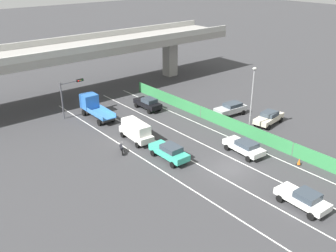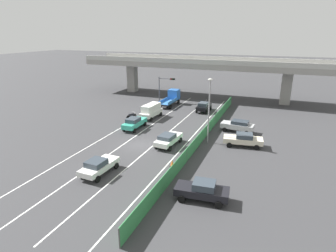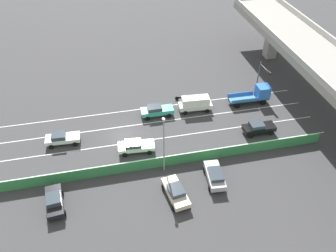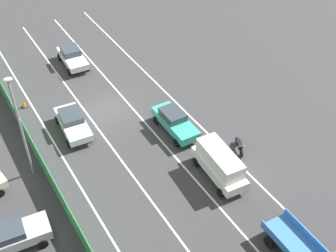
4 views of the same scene
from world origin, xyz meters
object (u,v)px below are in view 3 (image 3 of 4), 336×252
car_taxi_teal (156,110)px  parked_wagon_silver (215,175)px  car_van_white (195,103)px  flatbed_truck_blue (256,94)px  parked_sedan_cream (176,192)px  car_hatchback_white (62,138)px  parked_sedan_dark (54,201)px  car_sedan_white (136,146)px  traffic_cone (98,168)px  street_lamp (164,141)px  car_sedan_black (258,127)px  traffic_light (263,74)px  motorcycle (181,98)px

car_taxi_teal → parked_wagon_silver: size_ratio=1.03×
car_van_white → flatbed_truck_blue: (-0.07, 9.63, 0.11)m
car_van_white → parked_sedan_cream: (15.43, -6.63, -0.39)m
flatbed_truck_blue → car_hatchback_white: bearing=-83.4°
parked_sedan_dark → car_sedan_white: bearing=125.2°
car_taxi_teal → parked_wagon_silver: bearing=16.7°
traffic_cone → car_sedan_white: bearing=116.0°
car_van_white → street_lamp: (11.11, -7.04, 3.55)m
car_sedan_black → parked_sedan_dark: bearing=-75.3°
car_taxi_teal → traffic_cone: (9.31, -9.07, -0.59)m
parked_sedan_cream → traffic_light: size_ratio=1.00×
flatbed_truck_blue → motorcycle: 11.41m
car_taxi_teal → motorcycle: size_ratio=2.58×
car_sedan_black → car_hatchback_white: (-3.58, -26.13, -0.04)m
car_taxi_teal → street_lamp: size_ratio=0.58×
car_van_white → traffic_cone: car_van_white is taller
car_sedan_black → street_lamp: (4.25, -14.04, 3.91)m
parked_sedan_cream → parked_wagon_silver: 5.20m
car_van_white → car_sedan_white: (6.90, -9.88, -0.42)m
car_sedan_black → motorcycle: 12.87m
parked_sedan_cream → street_lamp: 5.86m
car_hatchback_white → car_van_white: size_ratio=0.91×
car_sedan_white → parked_sedan_dark: 12.10m
car_sedan_black → car_sedan_white: (0.04, -16.87, -0.05)m
flatbed_truck_blue → traffic_light: (-2.21, 1.67, 2.10)m
car_hatchback_white → car_taxi_teal: size_ratio=0.96×
car_sedan_white → traffic_cone: size_ratio=6.75×
motorcycle → parked_sedan_dark: size_ratio=0.40×
car_sedan_black → car_sedan_white: 16.87m
parked_wagon_silver → parked_sedan_dark: bearing=-90.5°
car_taxi_teal → parked_wagon_silver: (13.99, 4.21, 0.01)m
car_van_white → parked_wagon_silver: size_ratio=1.09×
car_van_white → motorcycle: 3.31m
car_sedan_black → flatbed_truck_blue: (-6.93, 2.64, 0.47)m
car_sedan_white → traffic_cone: (2.45, -5.02, -0.53)m
street_lamp → traffic_cone: bearing=-102.7°
car_sedan_white → car_taxi_teal: size_ratio=1.01×
car_sedan_white → parked_sedan_cream: 9.12m
car_hatchback_white → car_sedan_white: 9.94m
parked_sedan_cream → car_sedan_white: bearing=-159.2°
parked_sedan_dark → motorcycle: bearing=132.4°
car_van_white → car_sedan_white: 12.06m
car_sedan_black → street_lamp: bearing=-73.2°
motorcycle → parked_sedan_cream: (18.33, -5.25, 0.42)m
flatbed_truck_blue → parked_wagon_silver: bearing=-38.6°
traffic_light → street_lamp: (13.39, -18.35, 1.33)m
car_taxi_teal → street_lamp: bearing=-6.3°
car_sedan_black → parked_wagon_silver: (7.16, -8.61, 0.02)m
car_sedan_black → motorcycle: (-9.76, -8.37, -0.45)m
flatbed_truck_blue → parked_sedan_dark: (13.94, -29.40, -0.47)m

